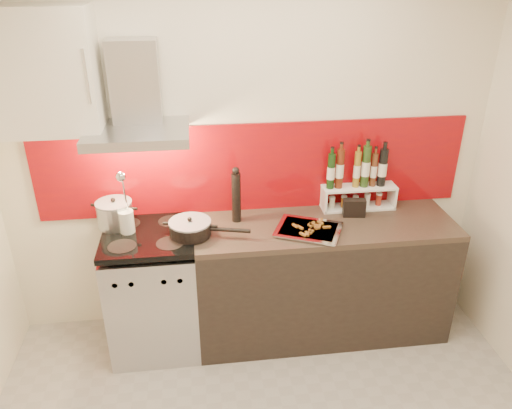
{
  "coord_description": "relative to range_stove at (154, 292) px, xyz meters",
  "views": [
    {
      "loc": [
        -0.36,
        -1.83,
        2.53
      ],
      "look_at": [
        0.0,
        0.95,
        1.15
      ],
      "focal_mm": 35.0,
      "sensor_mm": 36.0,
      "label": 1
    }
  ],
  "objects": [
    {
      "name": "back_wall",
      "position": [
        0.7,
        0.3,
        0.86
      ],
      "size": [
        3.4,
        0.02,
        2.6
      ],
      "primitive_type": "cube",
      "color": "silver",
      "rests_on": "ground"
    },
    {
      "name": "backsplash",
      "position": [
        0.75,
        0.29,
        0.78
      ],
      "size": [
        3.0,
        0.02,
        0.64
      ],
      "primitive_type": "cube",
      "color": "maroon",
      "rests_on": "back_wall"
    },
    {
      "name": "range_stove",
      "position": [
        0.0,
        0.0,
        0.0
      ],
      "size": [
        0.6,
        0.6,
        0.91
      ],
      "color": "#B7B7BA",
      "rests_on": "ground"
    },
    {
      "name": "counter",
      "position": [
        1.2,
        0.0,
        0.01
      ],
      "size": [
        1.8,
        0.6,
        0.9
      ],
      "color": "black",
      "rests_on": "ground"
    },
    {
      "name": "range_hood",
      "position": [
        0.0,
        0.14,
        1.3
      ],
      "size": [
        0.62,
        0.5,
        0.61
      ],
      "color": "#B7B7BA",
      "rests_on": "back_wall"
    },
    {
      "name": "upper_cabinet",
      "position": [
        -0.55,
        0.13,
        1.51
      ],
      "size": [
        0.7,
        0.35,
        0.72
      ],
      "primitive_type": "cube",
      "color": "white",
      "rests_on": "back_wall"
    },
    {
      "name": "stock_pot",
      "position": [
        -0.22,
        0.14,
        0.56
      ],
      "size": [
        0.24,
        0.24,
        0.21
      ],
      "color": "#B7B7BA",
      "rests_on": "range_stove"
    },
    {
      "name": "saute_pan",
      "position": [
        0.29,
        -0.05,
        0.52
      ],
      "size": [
        0.53,
        0.28,
        0.13
      ],
      "color": "black",
      "rests_on": "range_stove"
    },
    {
      "name": "utensil_jar",
      "position": [
        -0.13,
        0.03,
        0.6
      ],
      "size": [
        0.1,
        0.15,
        0.47
      ],
      "color": "silver",
      "rests_on": "range_stove"
    },
    {
      "name": "pepper_mill",
      "position": [
        0.6,
        0.12,
        0.65
      ],
      "size": [
        0.06,
        0.06,
        0.4
      ],
      "color": "black",
      "rests_on": "counter"
    },
    {
      "name": "step_shelf",
      "position": [
        1.48,
        0.21,
        0.67
      ],
      "size": [
        0.53,
        0.15,
        0.47
      ],
      "color": "white",
      "rests_on": "counter"
    },
    {
      "name": "caddy_box",
      "position": [
        1.42,
        0.09,
        0.52
      ],
      "size": [
        0.16,
        0.09,
        0.13
      ],
      "primitive_type": "cube",
      "rotation": [
        0.0,
        0.0,
        -0.16
      ],
      "color": "black",
      "rests_on": "counter"
    },
    {
      "name": "baking_tray",
      "position": [
        1.06,
        -0.09,
        0.47
      ],
      "size": [
        0.51,
        0.47,
        0.03
      ],
      "color": "silver",
      "rests_on": "counter"
    }
  ]
}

